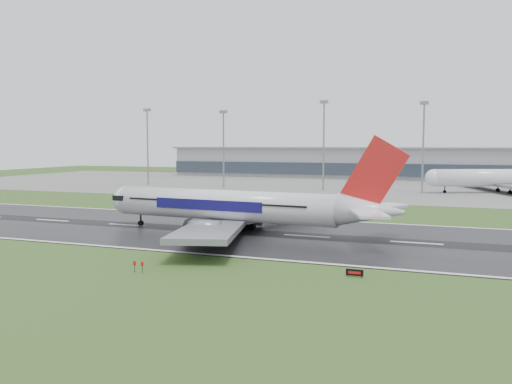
% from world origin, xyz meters
% --- Properties ---
extents(ground, '(520.00, 520.00, 0.00)m').
position_xyz_m(ground, '(0.00, 0.00, 0.00)').
color(ground, '#2C4B1B').
rests_on(ground, ground).
extents(runway, '(400.00, 45.00, 0.10)m').
position_xyz_m(runway, '(0.00, 0.00, 0.05)').
color(runway, black).
rests_on(runway, ground).
extents(apron, '(400.00, 130.00, 0.08)m').
position_xyz_m(apron, '(0.00, 125.00, 0.04)').
color(apron, slate).
rests_on(apron, ground).
extents(terminal, '(240.00, 36.00, 15.00)m').
position_xyz_m(terminal, '(0.00, 185.00, 7.50)').
color(terminal, gray).
rests_on(terminal, ground).
extents(main_airliner, '(64.93, 62.21, 18.07)m').
position_xyz_m(main_airliner, '(-12.41, -1.45, 9.13)').
color(main_airliner, silver).
rests_on(main_airliner, runway).
extents(parked_airliner, '(76.05, 73.86, 17.38)m').
position_xyz_m(parked_airliner, '(41.85, 112.12, 8.77)').
color(parked_airliner, silver).
rests_on(parked_airliner, apron).
extents(runway_sign, '(2.30, 0.28, 1.04)m').
position_xyz_m(runway_sign, '(14.02, -27.78, 0.52)').
color(runway_sign, black).
rests_on(runway_sign, ground).
extents(floodmast_0, '(0.64, 0.64, 31.17)m').
position_xyz_m(floodmast_0, '(-96.88, 100.00, 15.58)').
color(floodmast_0, gray).
rests_on(floodmast_0, ground).
extents(floodmast_1, '(0.64, 0.64, 29.65)m').
position_xyz_m(floodmast_1, '(-61.67, 100.00, 14.82)').
color(floodmast_1, gray).
rests_on(floodmast_1, ground).
extents(floodmast_2, '(0.64, 0.64, 32.48)m').
position_xyz_m(floodmast_2, '(-20.68, 100.00, 16.24)').
color(floodmast_2, gray).
rests_on(floodmast_2, ground).
extents(floodmast_3, '(0.64, 0.64, 31.15)m').
position_xyz_m(floodmast_3, '(14.99, 100.00, 15.57)').
color(floodmast_3, gray).
rests_on(floodmast_3, ground).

